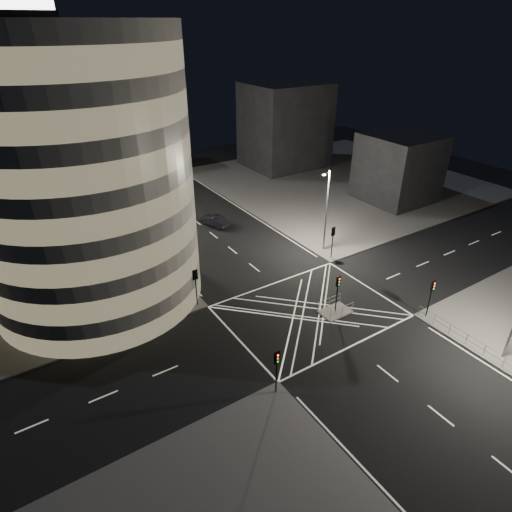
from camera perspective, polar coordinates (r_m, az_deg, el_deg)
ground at (r=42.55m, az=7.11°, el=-7.31°), size 120.00×120.00×0.00m
sidewalk_far_right at (r=78.02m, az=11.23°, el=9.83°), size 42.00×42.00×0.15m
central_island at (r=42.74m, az=10.49°, el=-7.31°), size 3.00×2.00×0.15m
office_tower_curved at (r=46.20m, az=-29.40°, el=9.76°), size 30.00×29.00×27.20m
building_right_far at (r=83.69m, az=3.87°, el=17.00°), size 14.00×12.00×15.00m
building_right_near at (r=70.18m, az=18.43°, el=11.11°), size 10.00×10.00×10.00m
building_far_end at (r=87.29m, az=-20.71°, el=16.70°), size 18.00×8.00×18.00m
tree_a at (r=42.12m, az=-11.61°, el=-0.61°), size 4.23×4.23×6.93m
tree_b at (r=47.06m, az=-14.45°, el=2.76°), size 4.13×4.13×7.18m
tree_c at (r=52.57m, az=-16.61°, el=4.58°), size 4.20×4.20×6.62m
tree_d at (r=57.49m, az=-18.67°, el=7.83°), size 5.71×5.71×8.84m
tree_e at (r=63.63m, az=-19.93°, el=7.84°), size 3.75×3.75×5.89m
traffic_signal_fl at (r=41.77m, az=-8.07°, el=-3.31°), size 0.55×0.22×4.00m
traffic_signal_nl at (r=32.33m, az=2.77°, el=-14.26°), size 0.55×0.22×4.00m
traffic_signal_fr at (r=50.47m, az=10.21°, el=2.53°), size 0.55×0.22×4.00m
traffic_signal_nr at (r=42.99m, az=22.36°, el=-4.44°), size 0.55×0.22×4.00m
traffic_signal_island at (r=41.14m, az=10.84°, el=-4.12°), size 0.55×0.22×4.00m
street_lamp_left_near at (r=44.53m, az=-11.94°, el=2.37°), size 1.25×0.25×10.00m
street_lamp_left_far at (r=60.53m, az=-18.48°, el=8.74°), size 1.25×0.25×10.00m
street_lamp_right_far at (r=51.25m, az=9.35°, el=6.26°), size 1.25×0.25×10.00m
railing_near_right at (r=41.78m, az=27.21°, el=-10.45°), size 0.06×11.70×1.10m
railing_island_south at (r=41.87m, az=11.40°, el=-7.21°), size 2.80×0.06×1.10m
railing_island_north at (r=42.90m, az=9.76°, el=-6.05°), size 2.80×0.06×1.10m
sedan at (r=59.31m, az=-5.60°, el=4.72°), size 2.96×4.85×1.51m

